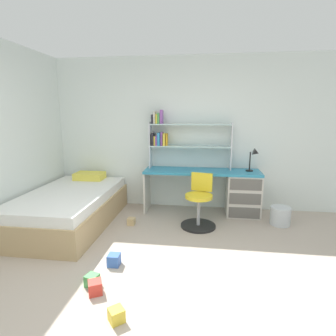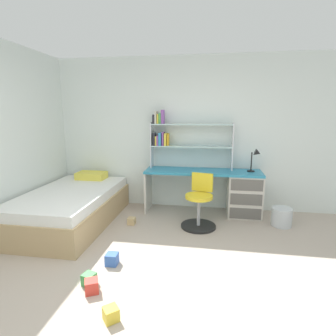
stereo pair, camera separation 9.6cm
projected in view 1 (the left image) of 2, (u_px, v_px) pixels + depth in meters
name	position (u px, v px, depth m)	size (l,w,h in m)	color
ground_plane	(152.00, 307.00, 2.38)	(5.40, 6.31, 0.02)	#B2A393
room_shell	(77.00, 141.00, 3.48)	(5.40, 6.31, 2.61)	silver
desk	(232.00, 190.00, 4.49)	(1.91, 0.53, 0.73)	teal
bookshelf_hutch	(177.00, 136.00, 4.57)	(1.38, 0.22, 0.99)	silver
desk_lamp	(254.00, 156.00, 4.34)	(0.20, 0.17, 0.38)	black
swivel_chair	(199.00, 206.00, 4.01)	(0.52, 0.52, 0.79)	black
bed_platform	(70.00, 207.00, 4.11)	(1.20, 2.05, 0.63)	tan
waste_bin	(280.00, 216.00, 4.10)	(0.30, 0.30, 0.27)	silver
toy_block_blue_0	(114.00, 260.00, 3.00)	(0.13, 0.13, 0.13)	#3860B7
toy_block_green_1	(92.00, 280.00, 2.65)	(0.11, 0.11, 0.11)	#479E51
toy_block_yellow_2	(116.00, 315.00, 2.19)	(0.11, 0.11, 0.11)	gold
toy_block_red_3	(95.00, 287.00, 2.53)	(0.12, 0.12, 0.12)	red
toy_block_natural_4	(131.00, 221.00, 4.10)	(0.11, 0.11, 0.11)	tan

